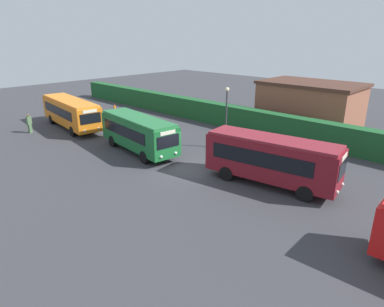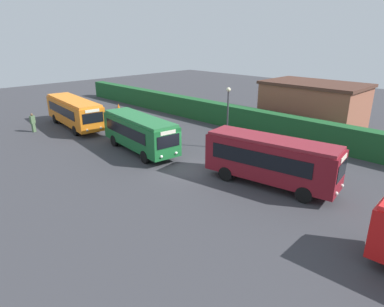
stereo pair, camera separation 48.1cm
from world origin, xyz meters
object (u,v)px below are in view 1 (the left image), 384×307
bus_orange (71,112)px  lamppost (226,111)px  bus_maroon (271,158)px  person_left (29,123)px  traffic_cone (115,106)px  bus_green (138,132)px  person_right (334,166)px  person_center (149,134)px

bus_orange → lamppost: 17.02m
bus_maroon → person_left: 24.75m
bus_orange → lamppost: (15.84, 6.04, 1.56)m
bus_maroon → traffic_cone: size_ratio=14.83×
bus_green → person_right: size_ratio=4.59×
traffic_cone → lamppost: (21.20, -2.81, 3.02)m
bus_maroon → person_right: (2.76, 3.51, -0.82)m
person_right → bus_green: bearing=38.2°
person_center → traffic_cone: (-15.46, 6.66, -0.62)m
bus_green → person_right: bus_green is taller
person_center → person_right: person_right is taller
bus_green → person_center: bus_green is taller
person_center → lamppost: bearing=145.1°
bus_orange → traffic_cone: 10.45m
person_left → traffic_cone: person_left is taller
bus_green → bus_maroon: bearing=16.4°
bus_orange → person_right: 26.08m
bus_orange → traffic_cone: size_ratio=17.20×
bus_maroon → traffic_cone: bus_maroon is taller
person_left → bus_green: bearing=-0.3°
person_left → person_right: (26.76, 9.48, 0.01)m
person_center → traffic_cone: size_ratio=2.93×
bus_orange → bus_green: size_ratio=1.17×
bus_orange → person_right: bus_orange is taller
bus_orange → person_left: size_ratio=5.38×
lamppost → traffic_cone: bearing=172.4°
bus_maroon → person_left: bearing=-174.9°
bus_maroon → bus_green: bearing=-179.3°
bus_orange → bus_green: bearing=7.6°
person_right → traffic_cone: size_ratio=3.21×
person_left → bus_orange: bearing=53.0°
traffic_cone → person_right: bearing=-6.0°
person_center → person_right: 15.73m
lamppost → person_center: bearing=-146.1°
person_right → bus_orange: bearing=29.8°
bus_orange → lamppost: bearing=27.5°
bus_green → bus_orange: bearing=-172.1°
bus_green → person_center: (-1.13, 2.00, -0.82)m
bus_maroon → lamppost: 8.04m
bus_orange → person_left: 4.15m
traffic_cone → bus_green: bearing=-27.6°
bus_green → bus_maroon: (11.47, 1.91, 0.10)m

